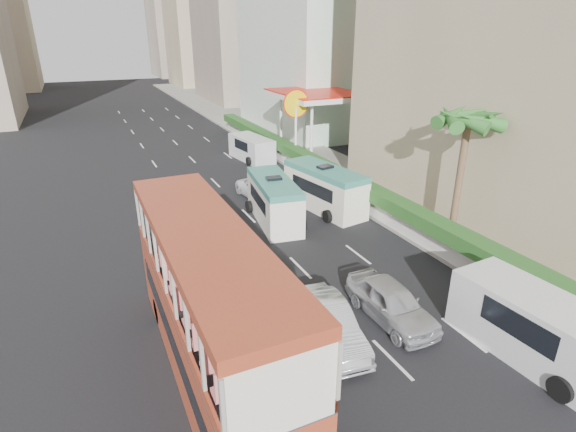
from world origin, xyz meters
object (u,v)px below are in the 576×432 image
shell_station (316,124)px  car_silver_lane_b (389,318)px  car_silver_lane_a (327,340)px  minibus_far (324,189)px  double_decker_bus (210,305)px  panel_van_far (252,148)px  van_asset (262,199)px  panel_van_near (536,327)px  minibus_near (274,201)px  palm_tree (459,182)px

shell_station → car_silver_lane_b: bearing=-111.4°
car_silver_lane_a → minibus_far: bearing=68.1°
double_decker_bus → panel_van_far: size_ratio=2.23×
double_decker_bus → car_silver_lane_b: size_ratio=2.52×
van_asset → panel_van_far: size_ratio=0.89×
car_silver_lane_b → minibus_far: minibus_far is taller
car_silver_lane_b → panel_van_near: panel_van_near is taller
car_silver_lane_b → panel_van_far: panel_van_far is taller
double_decker_bus → minibus_far: double_decker_bus is taller
minibus_far → shell_station: size_ratio=0.74×
car_silver_lane_a → car_silver_lane_b: (2.86, 0.14, 0.00)m
minibus_near → shell_station: size_ratio=0.72×
car_silver_lane_b → palm_tree: palm_tree is taller
van_asset → minibus_far: bearing=-55.1°
panel_van_near → minibus_far: bearing=85.3°
minibus_near → panel_van_far: size_ratio=1.16×
car_silver_lane_b → minibus_far: bearing=73.2°
shell_station → panel_van_near: bearing=-102.5°
van_asset → palm_tree: (6.36, -10.48, 3.38)m
minibus_far → van_asset: bearing=121.2°
double_decker_bus → van_asset: size_ratio=2.50×
palm_tree → minibus_near: bearing=136.9°
double_decker_bus → minibus_far: size_ratio=1.85×
minibus_near → minibus_far: 3.61m
double_decker_bus → car_silver_lane_a: size_ratio=2.47×
minibus_far → panel_van_far: minibus_far is taller
van_asset → shell_station: 12.39m
palm_tree → van_asset: bearing=121.3°
double_decker_bus → panel_van_near: 10.84m
double_decker_bus → car_silver_lane_a: double_decker_bus is taller
car_silver_lane_a → van_asset: car_silver_lane_a is taller
minibus_near → minibus_far: bearing=16.3°
double_decker_bus → shell_station: 28.02m
car_silver_lane_b → minibus_far: 11.73m
car_silver_lane_b → van_asset: 14.53m
double_decker_bus → panel_van_far: bearing=66.7°
van_asset → minibus_far: (2.84, -3.34, 1.32)m
double_decker_bus → van_asset: 16.47m
panel_van_near → shell_station: bearing=73.7°
minibus_far → palm_tree: 8.22m
car_silver_lane_a → panel_van_far: size_ratio=0.90×
car_silver_lane_a → shell_station: size_ratio=0.56×
van_asset → minibus_far: size_ratio=0.74×
car_silver_lane_a → palm_tree: palm_tree is taller
double_decker_bus → shell_station: shell_station is taller
panel_van_far → palm_tree: bearing=-87.4°
panel_van_near → car_silver_lane_a: bearing=145.1°
double_decker_bus → shell_station: bearing=55.2°
panel_van_far → shell_station: (5.73, -0.81, 1.76)m
car_silver_lane_b → minibus_near: 10.77m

